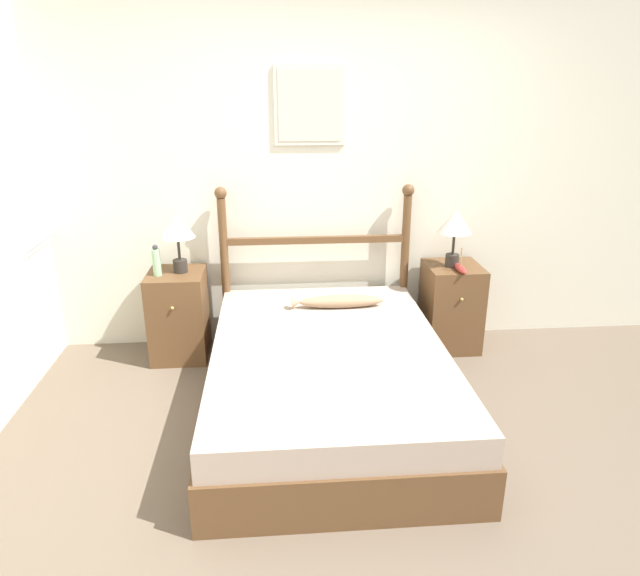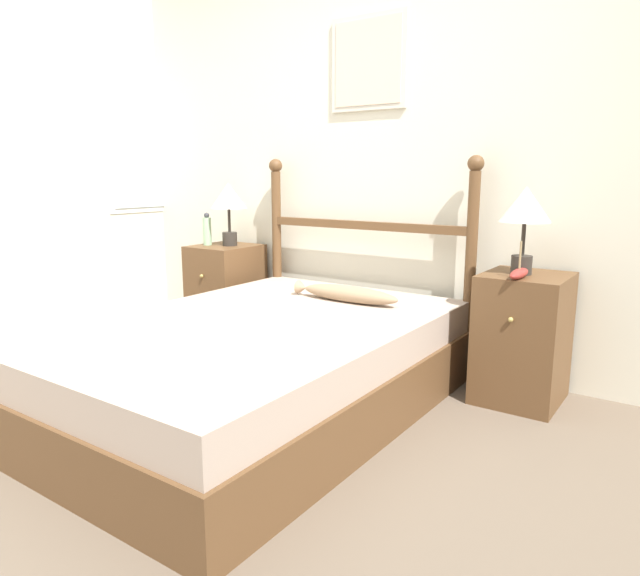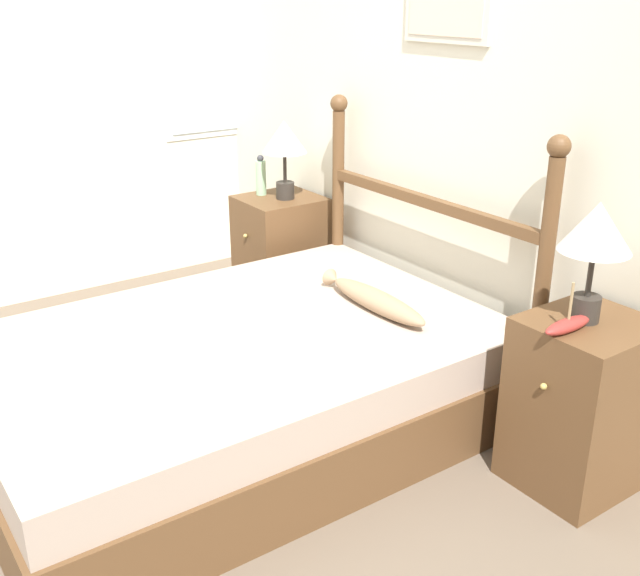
{
  "view_description": "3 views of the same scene",
  "coord_description": "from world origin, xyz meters",
  "px_view_note": "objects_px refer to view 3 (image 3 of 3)",
  "views": [
    {
      "loc": [
        -0.45,
        -2.53,
        1.95
      ],
      "look_at": [
        -0.15,
        1.09,
        0.64
      ],
      "focal_mm": 32.0,
      "sensor_mm": 36.0,
      "label": 1
    },
    {
      "loc": [
        1.64,
        -1.42,
        1.14
      ],
      "look_at": [
        -0.07,
        1.03,
        0.55
      ],
      "focal_mm": 32.0,
      "sensor_mm": 36.0,
      "label": 2
    },
    {
      "loc": [
        2.3,
        -0.7,
        1.74
      ],
      "look_at": [
        -0.11,
        0.99,
        0.56
      ],
      "focal_mm": 42.0,
      "sensor_mm": 36.0,
      "label": 3
    }
  ],
  "objects_px": {
    "table_lamp_right": "(596,234)",
    "nightstand_right": "(581,403)",
    "table_lamp_left": "(284,141)",
    "model_boat": "(568,325)",
    "nightstand_left": "(281,253)",
    "bed": "(238,382)",
    "bottle": "(261,176)",
    "fish_pillow": "(374,300)"
  },
  "relations": [
    {
      "from": "model_boat",
      "to": "fish_pillow",
      "type": "xyz_separation_m",
      "value": [
        -0.9,
        -0.11,
        -0.19
      ]
    },
    {
      "from": "bed",
      "to": "nightstand_right",
      "type": "height_order",
      "value": "nightstand_right"
    },
    {
      "from": "table_lamp_left",
      "to": "model_boat",
      "type": "height_order",
      "value": "table_lamp_left"
    },
    {
      "from": "table_lamp_left",
      "to": "nightstand_right",
      "type": "bearing_deg",
      "value": -0.35
    },
    {
      "from": "model_boat",
      "to": "bottle",
      "type": "bearing_deg",
      "value": 177.72
    },
    {
      "from": "table_lamp_right",
      "to": "model_boat",
      "type": "bearing_deg",
      "value": -78.63
    },
    {
      "from": "table_lamp_right",
      "to": "bed",
      "type": "bearing_deg",
      "value": -139.98
    },
    {
      "from": "bed",
      "to": "fish_pillow",
      "type": "bearing_deg",
      "value": 77.67
    },
    {
      "from": "nightstand_left",
      "to": "fish_pillow",
      "type": "xyz_separation_m",
      "value": [
        1.16,
        -0.25,
        0.17
      ]
    },
    {
      "from": "nightstand_left",
      "to": "nightstand_right",
      "type": "distance_m",
      "value": 2.06
    },
    {
      "from": "table_lamp_right",
      "to": "model_boat",
      "type": "xyz_separation_m",
      "value": [
        0.02,
        -0.12,
        -0.29
      ]
    },
    {
      "from": "bottle",
      "to": "bed",
      "type": "bearing_deg",
      "value": -35.25
    },
    {
      "from": "bed",
      "to": "model_boat",
      "type": "xyz_separation_m",
      "value": [
        1.03,
        0.72,
        0.46
      ]
    },
    {
      "from": "bed",
      "to": "fish_pillow",
      "type": "height_order",
      "value": "fish_pillow"
    },
    {
      "from": "bed",
      "to": "nightstand_left",
      "type": "distance_m",
      "value": 1.35
    },
    {
      "from": "nightstand_left",
      "to": "table_lamp_right",
      "type": "distance_m",
      "value": 2.14
    },
    {
      "from": "nightstand_left",
      "to": "table_lamp_right",
      "type": "relative_size",
      "value": 1.53
    },
    {
      "from": "nightstand_right",
      "to": "model_boat",
      "type": "relative_size",
      "value": 2.93
    },
    {
      "from": "table_lamp_left",
      "to": "model_boat",
      "type": "distance_m",
      "value": 2.05
    },
    {
      "from": "fish_pillow",
      "to": "bottle",
      "type": "bearing_deg",
      "value": 171.12
    },
    {
      "from": "table_lamp_left",
      "to": "fish_pillow",
      "type": "distance_m",
      "value": 1.25
    },
    {
      "from": "bed",
      "to": "table_lamp_left",
      "type": "bearing_deg",
      "value": 138.64
    },
    {
      "from": "nightstand_left",
      "to": "nightstand_right",
      "type": "xyz_separation_m",
      "value": [
        2.06,
        0.0,
        0.0
      ]
    },
    {
      "from": "nightstand_right",
      "to": "bottle",
      "type": "relative_size",
      "value": 2.89
    },
    {
      "from": "table_lamp_left",
      "to": "fish_pillow",
      "type": "bearing_deg",
      "value": -13.23
    },
    {
      "from": "bed",
      "to": "nightstand_right",
      "type": "relative_size",
      "value": 3.18
    },
    {
      "from": "bed",
      "to": "table_lamp_left",
      "type": "height_order",
      "value": "table_lamp_left"
    },
    {
      "from": "table_lamp_left",
      "to": "table_lamp_right",
      "type": "height_order",
      "value": "same"
    },
    {
      "from": "bottle",
      "to": "model_boat",
      "type": "xyz_separation_m",
      "value": [
        2.17,
        -0.09,
        -0.08
      ]
    },
    {
      "from": "fish_pillow",
      "to": "table_lamp_left",
      "type": "bearing_deg",
      "value": 166.77
    },
    {
      "from": "model_boat",
      "to": "table_lamp_left",
      "type": "bearing_deg",
      "value": 175.71
    },
    {
      "from": "nightstand_left",
      "to": "table_lamp_left",
      "type": "xyz_separation_m",
      "value": [
        0.04,
        0.01,
        0.65
      ]
    },
    {
      "from": "table_lamp_right",
      "to": "fish_pillow",
      "type": "relative_size",
      "value": 0.66
    },
    {
      "from": "bed",
      "to": "bottle",
      "type": "relative_size",
      "value": 9.2
    },
    {
      "from": "bottle",
      "to": "table_lamp_right",
      "type": "bearing_deg",
      "value": 0.96
    },
    {
      "from": "bottle",
      "to": "model_boat",
      "type": "relative_size",
      "value": 1.01
    },
    {
      "from": "table_lamp_left",
      "to": "table_lamp_right",
      "type": "distance_m",
      "value": 2.0
    },
    {
      "from": "table_lamp_right",
      "to": "nightstand_right",
      "type": "bearing_deg",
      "value": 33.54
    },
    {
      "from": "model_boat",
      "to": "fish_pillow",
      "type": "bearing_deg",
      "value": -172.83
    },
    {
      "from": "bottle",
      "to": "fish_pillow",
      "type": "distance_m",
      "value": 1.32
    },
    {
      "from": "bottle",
      "to": "fish_pillow",
      "type": "bearing_deg",
      "value": -8.88
    },
    {
      "from": "table_lamp_left",
      "to": "model_boat",
      "type": "xyz_separation_m",
      "value": [
        2.02,
        -0.15,
        -0.29
      ]
    }
  ]
}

